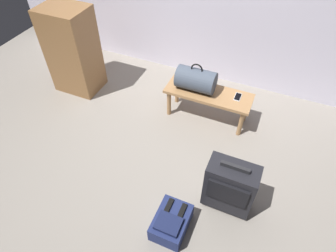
% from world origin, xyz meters
% --- Properties ---
extents(ground_plane, '(6.60, 6.60, 0.00)m').
position_xyz_m(ground_plane, '(0.00, 0.00, 0.00)').
color(ground_plane, gray).
extents(bench, '(1.00, 0.36, 0.39)m').
position_xyz_m(bench, '(0.33, 0.72, 0.33)').
color(bench, '#A87A4C').
rests_on(bench, ground).
extents(duffel_bag_slate, '(0.44, 0.26, 0.34)m').
position_xyz_m(duffel_bag_slate, '(0.17, 0.72, 0.52)').
color(duffel_bag_slate, '#475160').
rests_on(duffel_bag_slate, bench).
extents(cell_phone, '(0.07, 0.14, 0.01)m').
position_xyz_m(cell_phone, '(0.66, 0.77, 0.39)').
color(cell_phone, silver).
rests_on(cell_phone, bench).
extents(suitcase_upright_charcoal, '(0.43, 0.25, 0.61)m').
position_xyz_m(suitcase_upright_charcoal, '(0.88, -0.35, 0.31)').
color(suitcase_upright_charcoal, black).
rests_on(suitcase_upright_charcoal, ground).
extents(backpack_navy, '(0.28, 0.38, 0.21)m').
position_xyz_m(backpack_navy, '(0.50, -0.76, 0.09)').
color(backpack_navy, navy).
rests_on(backpack_navy, ground).
extents(side_cabinet, '(0.56, 0.44, 1.10)m').
position_xyz_m(side_cabinet, '(-1.44, 0.63, 0.55)').
color(side_cabinet, olive).
rests_on(side_cabinet, ground).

